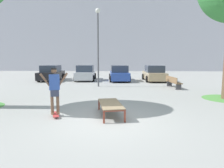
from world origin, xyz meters
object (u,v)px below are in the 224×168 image
object	(u,v)px
skateboard	(55,114)
skater	(54,88)
car_blue	(119,74)
car_black	(51,73)
light_post	(98,36)
car_tan	(154,74)
park_bench	(173,82)
car_silver	(86,73)
skate_box	(110,104)

from	to	relation	value
skateboard	skater	size ratio (longest dim) A/B	0.48
skater	car_blue	distance (m)	12.63
car_black	light_post	world-z (taller)	light_post
car_tan	park_bench	size ratio (longest dim) A/B	1.75
skater	car_black	world-z (taller)	skater
car_black	skater	bearing A→B (deg)	-70.61
car_tan	light_post	bearing A→B (deg)	-139.62
skater	car_blue	xyz separation A→B (m)	(2.31, 12.41, -0.38)
skater	car_silver	world-z (taller)	skater
car_black	park_bench	size ratio (longest dim) A/B	1.75
car_blue	car_tan	world-z (taller)	same
skater	car_black	size ratio (longest dim) A/B	0.40
car_silver	car_blue	size ratio (longest dim) A/B	1.00
car_silver	light_post	size ratio (longest dim) A/B	0.74
car_black	park_bench	bearing A→B (deg)	-24.42
skateboard	car_black	xyz separation A→B (m)	(-4.44, 12.61, 0.61)
skate_box	car_tan	size ratio (longest dim) A/B	0.47
skate_box	car_black	world-z (taller)	car_black
skate_box	skateboard	distance (m)	2.06
car_tan	car_black	bearing A→B (deg)	179.06
skateboard	light_post	distance (m)	9.07
car_black	car_silver	distance (m)	3.39
skate_box	skateboard	world-z (taller)	skate_box
skateboard	car_black	distance (m)	13.38
park_bench	skater	bearing A→B (deg)	-129.04
skate_box	car_black	bearing A→B (deg)	117.58
skate_box	car_blue	world-z (taller)	car_blue
skater	car_blue	bearing A→B (deg)	79.47
skate_box	park_bench	size ratio (longest dim) A/B	0.83
skater	park_bench	world-z (taller)	skater
skateboard	skater	distance (m)	0.99
skateboard	light_post	size ratio (longest dim) A/B	0.14
car_silver	park_bench	distance (m)	8.98
car_black	light_post	size ratio (longest dim) A/B	0.73
skater	car_tan	size ratio (longest dim) A/B	0.40
skater	car_black	bearing A→B (deg)	109.39
skateboard	car_blue	distance (m)	12.64
car_silver	car_blue	distance (m)	3.41
car_silver	light_post	xyz separation A→B (m)	(1.78, -4.67, 3.13)
car_black	car_blue	bearing A→B (deg)	-1.67
park_bench	light_post	world-z (taller)	light_post
skater	light_post	distance (m)	8.70
skate_box	skater	xyz separation A→B (m)	(-2.02, -0.24, 0.66)
car_blue	park_bench	bearing A→B (deg)	-49.62
car_tan	skate_box	bearing A→B (deg)	-106.68
skateboard	car_blue	size ratio (longest dim) A/B	0.19
skate_box	park_bench	world-z (taller)	park_bench
car_silver	car_blue	bearing A→B (deg)	-8.23
car_tan	car_silver	bearing A→B (deg)	176.13
car_tan	light_post	size ratio (longest dim) A/B	0.73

